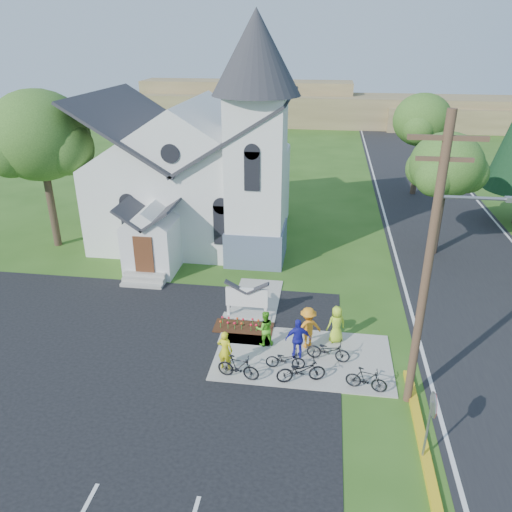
% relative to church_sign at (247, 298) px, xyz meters
% --- Properties ---
extents(ground, '(120.00, 120.00, 0.00)m').
position_rel_church_sign_xyz_m(ground, '(1.20, -3.20, -1.03)').
color(ground, '#2F5618').
rests_on(ground, ground).
extents(parking_lot, '(20.00, 16.00, 0.02)m').
position_rel_church_sign_xyz_m(parking_lot, '(-5.80, -5.20, -1.02)').
color(parking_lot, black).
rests_on(parking_lot, ground).
extents(road, '(8.00, 90.00, 0.02)m').
position_rel_church_sign_xyz_m(road, '(11.20, 11.80, -1.02)').
color(road, black).
rests_on(road, ground).
extents(sidewalk, '(7.00, 4.00, 0.05)m').
position_rel_church_sign_xyz_m(sidewalk, '(2.70, -2.70, -1.00)').
color(sidewalk, '#9D998E').
rests_on(sidewalk, ground).
extents(church, '(12.35, 12.00, 13.00)m').
position_rel_church_sign_xyz_m(church, '(-4.28, 9.28, 4.22)').
color(church, white).
rests_on(church, ground).
extents(church_sign, '(2.20, 0.40, 1.70)m').
position_rel_church_sign_xyz_m(church_sign, '(0.00, 0.00, 0.00)').
color(church_sign, '#9D998E').
rests_on(church_sign, ground).
extents(flower_bed, '(2.60, 1.10, 0.07)m').
position_rel_church_sign_xyz_m(flower_bed, '(0.00, -0.90, -0.99)').
color(flower_bed, '#34190E').
rests_on(flower_bed, ground).
extents(utility_pole, '(3.45, 0.28, 10.00)m').
position_rel_church_sign_xyz_m(utility_pole, '(6.56, -4.70, 4.38)').
color(utility_pole, '#4D3326').
rests_on(utility_pole, ground).
extents(stop_sign, '(0.11, 0.76, 2.48)m').
position_rel_church_sign_xyz_m(stop_sign, '(6.63, -7.40, 0.75)').
color(stop_sign, gray).
rests_on(stop_sign, ground).
extents(tree_lot_corner, '(5.60, 5.60, 9.15)m').
position_rel_church_sign_xyz_m(tree_lot_corner, '(-12.80, 6.80, 5.58)').
color(tree_lot_corner, '#36291D').
rests_on(tree_lot_corner, ground).
extents(tree_road_near, '(4.00, 4.00, 7.05)m').
position_rel_church_sign_xyz_m(tree_road_near, '(9.70, 8.80, 4.18)').
color(tree_road_near, '#36291D').
rests_on(tree_road_near, ground).
extents(tree_road_mid, '(4.40, 4.40, 7.80)m').
position_rel_church_sign_xyz_m(tree_road_mid, '(10.20, 20.80, 4.75)').
color(tree_road_mid, '#36291D').
rests_on(tree_road_mid, ground).
extents(distant_hills, '(61.00, 10.00, 5.60)m').
position_rel_church_sign_xyz_m(distant_hills, '(4.56, 53.13, 1.15)').
color(distant_hills, brown).
rests_on(distant_hills, ground).
extents(cyclist_0, '(0.66, 0.49, 1.65)m').
position_rel_church_sign_xyz_m(cyclist_0, '(-0.21, -3.89, -0.15)').
color(cyclist_0, yellow).
rests_on(cyclist_0, sidewalk).
extents(bike_0, '(1.53, 0.58, 0.80)m').
position_rel_church_sign_xyz_m(bike_0, '(2.07, -3.55, -0.58)').
color(bike_0, black).
rests_on(bike_0, sidewalk).
extents(cyclist_1, '(0.90, 0.79, 1.54)m').
position_rel_church_sign_xyz_m(cyclist_1, '(1.07, -2.07, -0.20)').
color(cyclist_1, '#56BD23').
rests_on(cyclist_1, sidewalk).
extents(bike_1, '(1.67, 0.70, 0.98)m').
position_rel_church_sign_xyz_m(bike_1, '(0.38, -4.40, -0.49)').
color(bike_1, black).
rests_on(bike_1, sidewalk).
extents(cyclist_2, '(1.07, 0.60, 1.71)m').
position_rel_church_sign_xyz_m(cyclist_2, '(2.48, -2.77, -0.12)').
color(cyclist_2, '#2121A7').
rests_on(cyclist_2, sidewalk).
extents(bike_2, '(1.94, 1.10, 0.97)m').
position_rel_church_sign_xyz_m(bike_2, '(2.70, -4.25, -0.49)').
color(bike_2, black).
rests_on(bike_2, sidewalk).
extents(cyclist_3, '(1.33, 1.09, 1.80)m').
position_rel_church_sign_xyz_m(cyclist_3, '(2.83, -1.96, -0.08)').
color(cyclist_3, orange).
rests_on(cyclist_3, sidewalk).
extents(bike_3, '(1.56, 0.73, 0.90)m').
position_rel_church_sign_xyz_m(bike_3, '(5.06, -4.40, -0.53)').
color(bike_3, black).
rests_on(bike_3, sidewalk).
extents(cyclist_4, '(0.94, 0.81, 1.64)m').
position_rel_church_sign_xyz_m(cyclist_4, '(3.98, -1.41, -0.16)').
color(cyclist_4, '#B9E52B').
rests_on(cyclist_4, sidewalk).
extents(bike_4, '(1.76, 0.81, 0.89)m').
position_rel_church_sign_xyz_m(bike_4, '(3.69, -2.78, -0.53)').
color(bike_4, black).
rests_on(bike_4, sidewalk).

